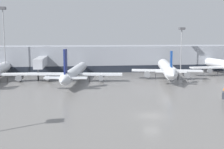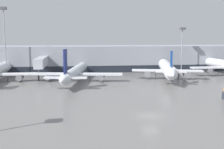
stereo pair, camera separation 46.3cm
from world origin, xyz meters
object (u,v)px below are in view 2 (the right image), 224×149
(parked_jet_0, at_px, (75,72))
(apron_light_mast_0, at_px, (4,23))
(traffic_cone_0, at_px, (224,89))
(parked_jet_2, at_px, (167,69))
(apron_light_mast_1, at_px, (182,36))

(parked_jet_0, xyz_separation_m, apron_light_mast_0, (-21.73, 14.35, 13.99))
(traffic_cone_0, xyz_separation_m, apron_light_mast_0, (-56.19, 31.59, 16.27))
(parked_jet_0, relative_size, traffic_cone_0, 60.47)
(parked_jet_2, relative_size, apron_light_mast_0, 1.55)
(parked_jet_0, bearing_deg, apron_light_mast_0, 65.90)
(traffic_cone_0, relative_size, apron_light_mast_1, 0.04)
(apron_light_mast_0, xyz_separation_m, apron_light_mast_1, (57.61, -0.49, -4.15))
(parked_jet_0, distance_m, apron_light_mast_0, 29.56)
(apron_light_mast_1, bearing_deg, parked_jet_2, -125.39)
(traffic_cone_0, distance_m, apron_light_mast_1, 33.40)
(parked_jet_2, height_order, apron_light_mast_1, apron_light_mast_1)
(parked_jet_0, xyz_separation_m, traffic_cone_0, (34.46, -17.24, -2.28))
(traffic_cone_0, height_order, apron_light_mast_1, apron_light_mast_1)
(parked_jet_0, height_order, traffic_cone_0, parked_jet_0)
(apron_light_mast_0, bearing_deg, parked_jet_2, -15.74)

